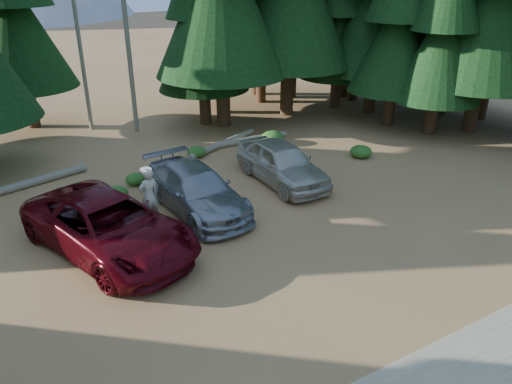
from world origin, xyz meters
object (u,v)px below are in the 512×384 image
(frisbee_player, at_px, (149,196))
(silver_minivan_right, at_px, (282,163))
(log_mid, at_px, (251,140))
(log_right, at_px, (223,144))
(log_left, at_px, (32,182))
(silver_minivan_center, at_px, (197,190))
(red_pickup, at_px, (109,226))

(frisbee_player, bearing_deg, silver_minivan_right, -178.81)
(silver_minivan_right, height_order, log_mid, silver_minivan_right)
(frisbee_player, xyz_separation_m, log_right, (5.76, 6.24, -1.11))
(log_left, distance_m, log_mid, 10.15)
(silver_minivan_center, distance_m, log_left, 7.16)
(silver_minivan_center, height_order, silver_minivan_right, silver_minivan_right)
(log_left, height_order, log_right, log_left)
(log_right, bearing_deg, frisbee_player, -157.27)
(silver_minivan_right, relative_size, frisbee_player, 2.54)
(red_pickup, xyz_separation_m, log_mid, (8.74, 6.68, -0.72))
(silver_minivan_right, distance_m, frisbee_player, 6.07)
(silver_minivan_right, relative_size, log_left, 1.07)
(silver_minivan_center, xyz_separation_m, log_mid, (5.28, 5.39, -0.61))
(silver_minivan_center, xyz_separation_m, frisbee_player, (-1.94, -0.64, 0.49))
(frisbee_player, bearing_deg, log_mid, -150.63)
(silver_minivan_right, height_order, frisbee_player, frisbee_player)
(frisbee_player, bearing_deg, silver_minivan_center, -172.25)
(frisbee_player, distance_m, log_left, 6.64)
(red_pickup, xyz_separation_m, silver_minivan_center, (3.46, 1.29, -0.10))
(silver_minivan_right, distance_m, log_left, 10.01)
(frisbee_player, distance_m, log_right, 8.56)
(silver_minivan_right, bearing_deg, log_left, 153.08)
(log_left, distance_m, log_right, 8.70)
(log_mid, xyz_separation_m, log_right, (-1.45, 0.20, -0.01))
(frisbee_player, bearing_deg, red_pickup, 12.54)
(red_pickup, bearing_deg, log_left, 83.50)
(silver_minivan_center, bearing_deg, red_pickup, -163.27)
(frisbee_player, distance_m, log_mid, 9.47)
(red_pickup, relative_size, silver_minivan_right, 1.29)
(silver_minivan_center, bearing_deg, log_left, 129.32)
(log_mid, relative_size, log_right, 0.82)
(log_mid, height_order, log_right, log_mid)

